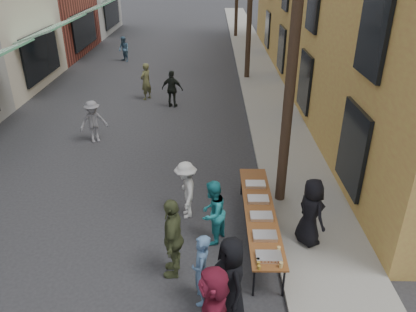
{
  "coord_description": "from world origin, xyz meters",
  "views": [
    {
      "loc": [
        2.45,
        -6.36,
        6.09
      ],
      "look_at": [
        2.35,
        3.14,
        1.3
      ],
      "focal_mm": 35.0,
      "sensor_mm": 36.0,
      "label": 1
    }
  ],
  "objects_px": {
    "catering_tray_sausage": "(269,257)",
    "guest_front_c": "(212,213)",
    "utility_pole_near": "(295,32)",
    "server": "(311,212)",
    "guest_front_a": "(231,279)",
    "serving_table": "(260,212)"
  },
  "relations": [
    {
      "from": "serving_table",
      "to": "guest_front_c",
      "type": "xyz_separation_m",
      "value": [
        -1.1,
        -0.18,
        0.08
      ]
    },
    {
      "from": "utility_pole_near",
      "to": "guest_front_a",
      "type": "height_order",
      "value": "utility_pole_near"
    },
    {
      "from": "serving_table",
      "to": "guest_front_a",
      "type": "xyz_separation_m",
      "value": [
        -0.77,
        -2.35,
        0.16
      ]
    },
    {
      "from": "server",
      "to": "guest_front_c",
      "type": "bearing_deg",
      "value": 62.22
    },
    {
      "from": "guest_front_a",
      "to": "serving_table",
      "type": "bearing_deg",
      "value": 141.34
    },
    {
      "from": "catering_tray_sausage",
      "to": "guest_front_a",
      "type": "height_order",
      "value": "guest_front_a"
    },
    {
      "from": "utility_pole_near",
      "to": "serving_table",
      "type": "xyz_separation_m",
      "value": [
        -0.73,
        -1.55,
        -3.79
      ]
    },
    {
      "from": "guest_front_c",
      "to": "utility_pole_near",
      "type": "bearing_deg",
      "value": 160.3
    },
    {
      "from": "utility_pole_near",
      "to": "guest_front_c",
      "type": "height_order",
      "value": "utility_pole_near"
    },
    {
      "from": "server",
      "to": "catering_tray_sausage",
      "type": "bearing_deg",
      "value": 116.47
    },
    {
      "from": "utility_pole_near",
      "to": "guest_front_c",
      "type": "xyz_separation_m",
      "value": [
        -1.84,
        -1.72,
        -3.71
      ]
    },
    {
      "from": "utility_pole_near",
      "to": "guest_front_a",
      "type": "xyz_separation_m",
      "value": [
        -1.5,
        -3.9,
        -3.63
      ]
    },
    {
      "from": "guest_front_c",
      "to": "server",
      "type": "xyz_separation_m",
      "value": [
        2.19,
        -0.13,
        0.13
      ]
    },
    {
      "from": "serving_table",
      "to": "guest_front_c",
      "type": "relative_size",
      "value": 2.52
    },
    {
      "from": "catering_tray_sausage",
      "to": "guest_front_c",
      "type": "bearing_deg",
      "value": 126.78
    },
    {
      "from": "utility_pole_near",
      "to": "server",
      "type": "bearing_deg",
      "value": -79.03
    },
    {
      "from": "catering_tray_sausage",
      "to": "guest_front_c",
      "type": "relative_size",
      "value": 0.32
    },
    {
      "from": "guest_front_a",
      "to": "catering_tray_sausage",
      "type": "bearing_deg",
      "value": 111.82
    },
    {
      "from": "utility_pole_near",
      "to": "catering_tray_sausage",
      "type": "bearing_deg",
      "value": -102.94
    },
    {
      "from": "serving_table",
      "to": "utility_pole_near",
      "type": "bearing_deg",
      "value": 64.58
    },
    {
      "from": "catering_tray_sausage",
      "to": "server",
      "type": "height_order",
      "value": "server"
    },
    {
      "from": "catering_tray_sausage",
      "to": "guest_front_c",
      "type": "distance_m",
      "value": 1.84
    }
  ]
}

